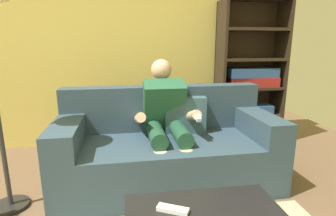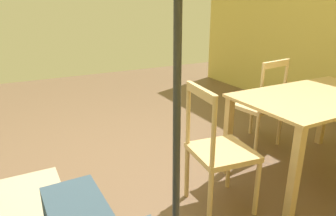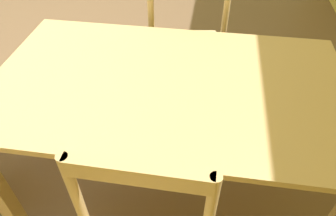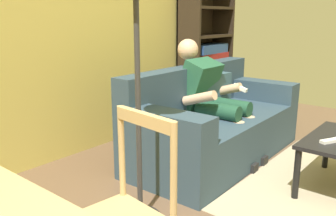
# 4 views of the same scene
# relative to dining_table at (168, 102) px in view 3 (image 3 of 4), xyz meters

# --- Properties ---
(dining_table) EXTENTS (1.40, 0.82, 0.75)m
(dining_table) POSITION_rel_dining_table_xyz_m (0.00, 0.00, 0.00)
(dining_table) COLOR tan
(dining_table) RESTS_ON ground_plane
(dining_chair_by_doorway) EXTENTS (0.47, 0.47, 0.95)m
(dining_chair_by_doorway) POSITION_rel_dining_table_xyz_m (-0.00, -0.68, -0.18)
(dining_chair_by_doorway) COLOR #D1B27F
(dining_chair_by_doorway) RESTS_ON ground_plane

